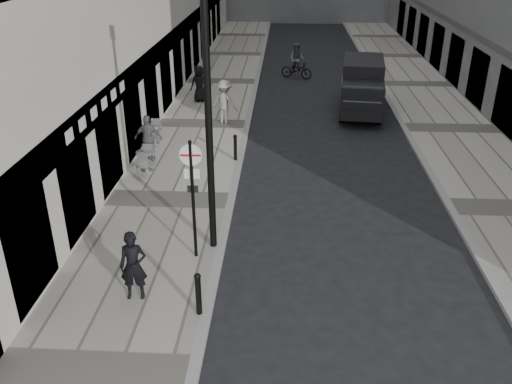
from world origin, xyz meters
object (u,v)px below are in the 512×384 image
Objects in this scene: walking_man at (133,266)px; cyclist at (297,65)px; sign_post at (192,185)px; lamppost at (208,107)px; panel_van at (362,84)px.

walking_man is 0.85× the size of cyclist.
sign_post reaches higher than cyclist.
walking_man is at bearing -122.36° from lamppost.
sign_post is at bearing -76.39° from cyclist.
lamppost is at bearing 51.80° from walking_man.
cyclist is (2.91, 19.98, -1.43)m from sign_post.
cyclist is (-3.04, 6.45, -0.56)m from panel_van.
cyclist reaches higher than walking_man.
walking_man is 4.23m from lamppost.
cyclist is (2.51, 19.43, -3.30)m from lamppost.
lamppost is 3.49× the size of cyclist.
panel_van is at bearing 64.66° from sign_post.
lamppost is (0.40, 0.55, 1.87)m from sign_post.
sign_post is 1.60× the size of cyclist.
sign_post is at bearing -107.02° from panel_van.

